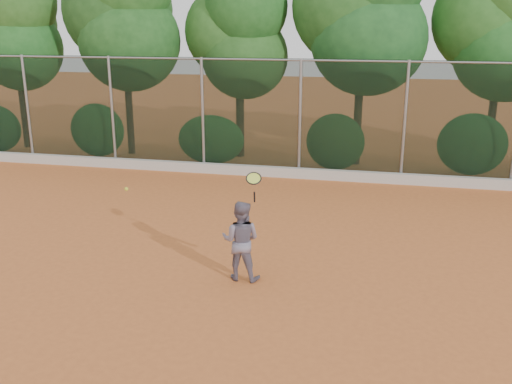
# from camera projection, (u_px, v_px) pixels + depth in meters

# --- Properties ---
(ground) EXTENTS (80.00, 80.00, 0.00)m
(ground) POSITION_uv_depth(u_px,v_px,m) (245.00, 270.00, 10.76)
(ground) COLOR #C8662F
(ground) RESTS_ON ground
(concrete_curb) EXTENTS (24.00, 0.20, 0.30)m
(concrete_curb) POSITION_uv_depth(u_px,v_px,m) (298.00, 173.00, 17.10)
(concrete_curb) COLOR #B8B3AA
(concrete_curb) RESTS_ON ground
(tennis_player) EXTENTS (0.73, 0.58, 1.47)m
(tennis_player) POSITION_uv_depth(u_px,v_px,m) (241.00, 241.00, 10.21)
(tennis_player) COLOR slate
(tennis_player) RESTS_ON ground
(chainlink_fence) EXTENTS (24.09, 0.09, 3.50)m
(chainlink_fence) POSITION_uv_depth(u_px,v_px,m) (300.00, 115.00, 16.78)
(chainlink_fence) COLOR black
(chainlink_fence) RESTS_ON ground
(foliage_backdrop) EXTENTS (23.70, 3.63, 7.55)m
(foliage_backdrop) POSITION_uv_depth(u_px,v_px,m) (294.00, 25.00, 18.01)
(foliage_backdrop) COLOR #3F2618
(foliage_backdrop) RESTS_ON ground
(tennis_racket) EXTENTS (0.31, 0.30, 0.56)m
(tennis_racket) POSITION_uv_depth(u_px,v_px,m) (254.00, 181.00, 9.69)
(tennis_racket) COLOR black
(tennis_racket) RESTS_ON ground
(tennis_ball_in_flight) EXTENTS (0.07, 0.07, 0.07)m
(tennis_ball_in_flight) POSITION_uv_depth(u_px,v_px,m) (126.00, 189.00, 10.59)
(tennis_ball_in_flight) COLOR gold
(tennis_ball_in_flight) RESTS_ON ground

